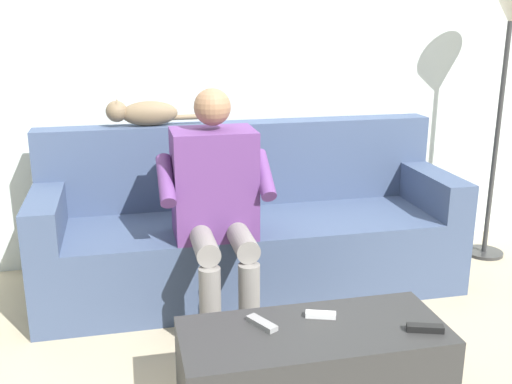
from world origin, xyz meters
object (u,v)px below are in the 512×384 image
at_px(couch, 249,232).
at_px(person_solo_seated, 216,195).
at_px(cat_on_backrest, 143,113).
at_px(remote_white, 321,315).
at_px(coffee_table, 313,369).
at_px(floor_lamp, 510,28).
at_px(remote_black, 425,328).
at_px(remote_gray, 262,323).

bearing_deg(couch, person_solo_seated, 55.61).
distance_m(cat_on_backrest, remote_white, 1.60).
height_order(couch, person_solo_seated, person_solo_seated).
relative_size(coffee_table, floor_lamp, 0.61).
relative_size(person_solo_seated, remote_white, 9.74).
relative_size(couch, remote_white, 19.31).
distance_m(cat_on_backrest, floor_lamp, 2.19).
relative_size(cat_on_backrest, remote_white, 4.55).
bearing_deg(person_solo_seated, remote_black, 123.86).
bearing_deg(remote_gray, coffee_table, -138.61).
bearing_deg(remote_white, couch, 112.26).
bearing_deg(remote_gray, cat_on_backrest, -13.35).
height_order(couch, floor_lamp, floor_lamp).
xyz_separation_m(remote_white, floor_lamp, (-1.53, -1.20, 1.06)).
height_order(couch, coffee_table, couch).
bearing_deg(person_solo_seated, remote_white, 110.89).
relative_size(couch, cat_on_backrest, 4.25).
bearing_deg(cat_on_backrest, coffee_table, 110.97).
height_order(remote_white, floor_lamp, floor_lamp).
xyz_separation_m(couch, person_solo_seated, (0.24, 0.35, 0.34)).
relative_size(couch, person_solo_seated, 1.98).
bearing_deg(remote_gray, floor_lamp, -83.85).
bearing_deg(cat_on_backrest, person_solo_seated, 118.15).
height_order(coffee_table, remote_black, remote_black).
distance_m(couch, coffee_table, 1.20).
xyz_separation_m(cat_on_backrest, floor_lamp, (-2.13, 0.15, 0.45)).
bearing_deg(coffee_table, floor_lamp, -141.05).
bearing_deg(remote_white, remote_gray, -157.17).
relative_size(remote_black, floor_lamp, 0.08).
height_order(remote_black, remote_white, remote_black).
height_order(coffee_table, remote_white, remote_white).
xyz_separation_m(remote_black, remote_gray, (0.59, -0.18, -0.00)).
height_order(coffee_table, floor_lamp, floor_lamp).
bearing_deg(remote_white, person_solo_seated, 130.32).
relative_size(person_solo_seated, floor_lamp, 0.69).
height_order(remote_black, remote_gray, remote_black).
bearing_deg(cat_on_backrest, remote_gray, 104.85).
distance_m(couch, remote_white, 1.11).
bearing_deg(person_solo_seated, floor_lamp, -166.60).
bearing_deg(floor_lamp, cat_on_backrest, -3.99).
bearing_deg(remote_black, cat_on_backrest, 140.01).
bearing_deg(couch, remote_black, 107.27).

